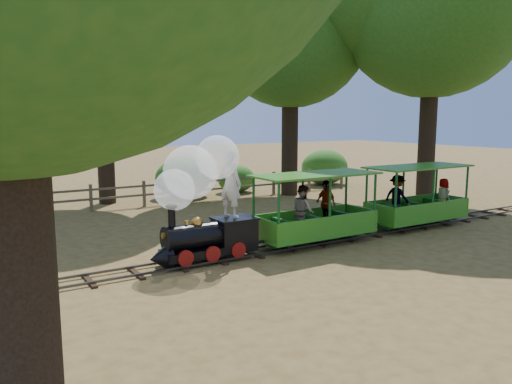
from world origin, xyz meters
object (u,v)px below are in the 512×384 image
fence (169,190)px  carriage_front (315,214)px  carriage_rear (415,202)px  locomotive (200,191)px

fence → carriage_front: bearing=-83.2°
carriage_front → fence: 8.08m
carriage_front → carriage_rear: bearing=0.4°
locomotive → carriage_front: 3.45m
carriage_front → fence: bearing=96.8°
locomotive → carriage_front: size_ratio=0.87×
locomotive → carriage_rear: locomotive is taller
locomotive → fence: (2.37, 7.93, -1.14)m
carriage_rear → fence: 9.39m
carriage_front → carriage_rear: 3.97m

